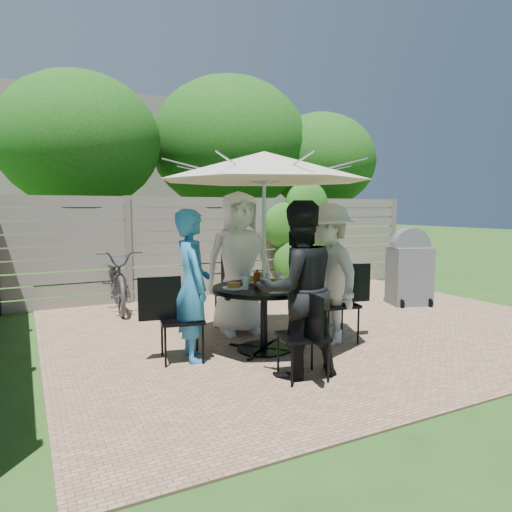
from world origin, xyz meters
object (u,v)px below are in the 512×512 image
bicycle (118,279)px  bbq_grill (409,270)px  glass_left (246,283)px  plate_right (292,282)px  plate_front (277,290)px  chair_right (337,319)px  chair_back (236,308)px  plate_back (252,280)px  plate_left (234,286)px  person_back (239,263)px  plate_extra (290,287)px  umbrella (264,167)px  glass_front (282,283)px  glass_right (281,278)px  chair_front (303,354)px  glass_back (247,278)px  person_front (297,290)px  person_right (328,274)px  chair_left (180,336)px  coffee_cup (265,278)px  person_left (192,286)px  syrup_jug (257,279)px

bicycle → bbq_grill: (4.43, -1.93, 0.10)m
glass_left → plate_right: bearing=4.3°
plate_front → chair_right: bearing=15.1°
chair_back → plate_back: size_ratio=3.86×
plate_left → person_back: bearing=61.3°
plate_front → plate_extra: same height
umbrella → plate_front: umbrella is taller
plate_extra → glass_left: glass_left is taller
plate_extra → glass_front: size_ratio=1.71×
glass_right → glass_left: bearing=-163.3°
plate_front → plate_extra: bearing=13.1°
plate_extra → bbq_grill: (3.20, 1.40, -0.18)m
plate_front → glass_left: 0.37m
chair_right → chair_front: bearing=49.0°
chair_back → plate_extra: size_ratio=4.18×
plate_front → bicycle: bicycle is taller
chair_front → glass_back: (0.01, 1.23, 0.56)m
glass_back → bbq_grill: 3.54m
person_front → person_right: 1.17m
person_back → person_front: (-0.15, -1.65, -0.07)m
glass_right → bbq_grill: size_ratio=0.11×
plate_front → plate_back: bearing=84.7°
plate_back → plate_extra: 0.68m
person_back → chair_left: size_ratio=2.00×
person_back → plate_right: person_back is taller
glass_right → person_right: bearing=-15.7°
person_back → plate_left: (-0.44, -0.79, -0.15)m
plate_front → glass_left: glass_left is taller
coffee_cup → umbrella: bearing=-119.7°
umbrella → plate_extra: size_ratio=10.56×
glass_right → bicycle: size_ratio=0.07×
person_back → plate_extra: bearing=-80.9°
glass_left → glass_right: size_ratio=1.00×
glass_front → bbq_grill: (3.27, 1.35, -0.23)m
person_front → coffee_cup: (0.20, 1.04, -0.04)m
person_left → glass_front: 0.97m
person_front → glass_back: bearing=-84.5°
person_right → syrup_jug: person_right is taller
person_right → glass_front: size_ratio=12.10×
chair_right → plate_right: 0.78m
person_right → glass_left: bearing=-84.5°
glass_left → syrup_jug: size_ratio=0.88×
plate_front → glass_right: size_ratio=1.86×
umbrella → coffee_cup: size_ratio=21.12×
glass_front → plate_left: bearing=145.5°
chair_left → person_right: bearing=5.2°
umbrella → glass_right: bearing=16.7°
person_left → coffee_cup: 0.96m
chair_left → bbq_grill: (4.32, 0.99, 0.32)m
glass_right → syrup_jug: (-0.32, -0.03, 0.01)m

